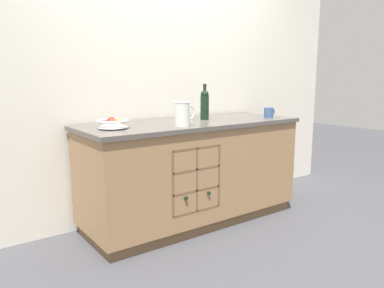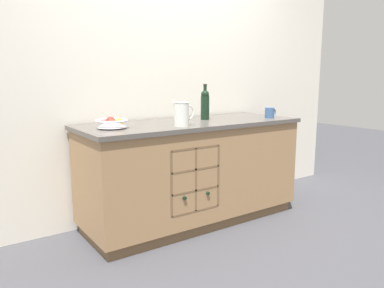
{
  "view_description": "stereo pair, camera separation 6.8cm",
  "coord_description": "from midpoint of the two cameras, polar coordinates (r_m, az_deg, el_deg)",
  "views": [
    {
      "loc": [
        -1.86,
        -2.56,
        1.26
      ],
      "look_at": [
        0.0,
        0.0,
        0.69
      ],
      "focal_mm": 35.0,
      "sensor_mm": 36.0,
      "label": 1
    },
    {
      "loc": [
        -1.8,
        -2.6,
        1.26
      ],
      "look_at": [
        0.0,
        0.0,
        0.69
      ],
      "focal_mm": 35.0,
      "sensor_mm": 36.0,
      "label": 2
    }
  ],
  "objects": [
    {
      "name": "fruit_bowl",
      "position": [
        2.8,
        -12.61,
        3.16
      ],
      "size": [
        0.24,
        0.24,
        0.08
      ],
      "color": "silver",
      "rests_on": "kitchen_island"
    },
    {
      "name": "kitchen_island",
      "position": [
        3.26,
        -0.6,
        -4.19
      ],
      "size": [
        1.93,
        0.72,
        0.88
      ],
      "color": "brown",
      "rests_on": "ground_plane"
    },
    {
      "name": "ceramic_mug",
      "position": [
        3.54,
        11.1,
        4.72
      ],
      "size": [
        0.12,
        0.09,
        0.1
      ],
      "color": "#385684",
      "rests_on": "kitchen_island"
    },
    {
      "name": "back_wall",
      "position": [
        3.5,
        -4.57,
        10.43
      ],
      "size": [
        4.4,
        0.06,
        2.55
      ],
      "primitive_type": "cube",
      "color": "silver",
      "rests_on": "ground_plane"
    },
    {
      "name": "standing_wine_bottle",
      "position": [
        3.32,
        1.35,
        6.15
      ],
      "size": [
        0.08,
        0.08,
        0.31
      ],
      "color": "black",
      "rests_on": "kitchen_island"
    },
    {
      "name": "ground_plane",
      "position": [
        3.4,
        -0.58,
        -11.52
      ],
      "size": [
        14.0,
        14.0,
        0.0
      ],
      "primitive_type": "plane",
      "color": "#424247"
    },
    {
      "name": "white_pitcher",
      "position": [
        2.86,
        -2.11,
        4.64
      ],
      "size": [
        0.18,
        0.12,
        0.19
      ],
      "color": "silver",
      "rests_on": "kitchen_island"
    }
  ]
}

